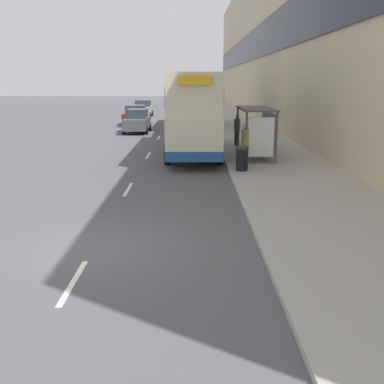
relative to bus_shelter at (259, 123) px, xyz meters
name	(u,v)px	position (x,y,z in m)	size (l,w,h in m)	color
ground_plane	(93,248)	(-5.77, -11.79, -1.88)	(220.00, 220.00, 0.00)	#515156
pavement	(228,117)	(0.73, 26.71, -1.81)	(5.00, 93.00, 0.14)	#A39E93
terrace_facade	(267,36)	(4.72, 26.71, 6.70)	(3.10, 93.00, 17.16)	#C6B793
lane_mark_0	(73,282)	(-5.77, -13.62, -1.87)	(0.12, 2.00, 0.01)	silver
lane_mark_1	(127,189)	(-5.77, -6.04, -1.87)	(0.12, 2.00, 0.01)	silver
lane_mark_2	(148,155)	(-5.77, 1.55, -1.87)	(0.12, 2.00, 0.01)	silver
lane_mark_3	(158,138)	(-5.77, 9.13, -1.87)	(0.12, 2.00, 0.01)	silver
lane_mark_4	(164,127)	(-5.77, 16.72, -1.87)	(0.12, 2.00, 0.01)	silver
lane_mark_5	(169,119)	(-5.77, 24.30, -1.87)	(0.12, 2.00, 0.01)	silver
lane_mark_6	(172,114)	(-5.77, 31.89, -1.87)	(0.12, 2.00, 0.01)	silver
lane_mark_7	(174,110)	(-5.77, 39.47, -1.87)	(0.12, 2.00, 0.01)	silver
bus_shelter	(259,123)	(0.00, 0.00, 0.00)	(1.60, 4.20, 2.48)	#4C4C51
double_decker_bus_near	(193,112)	(-3.30, 2.40, 0.41)	(2.85, 11.15, 4.30)	beige
double_decker_bus_ahead	(193,100)	(-3.23, 16.79, 0.41)	(2.85, 10.53, 4.30)	beige
car_0	(136,121)	(-7.68, 12.27, -0.99)	(1.92, 4.06, 1.82)	#4C5156
car_1	(142,109)	(-8.93, 27.81, -0.97)	(1.99, 4.53, 1.84)	#B7B799
car_2	(135,115)	(-8.60, 18.49, -1.00)	(2.08, 4.49, 1.77)	maroon
pedestrian_at_shelter	(236,130)	(-0.69, 4.26, -0.80)	(0.36, 0.36, 1.83)	#23232D
pedestrian_1	(244,144)	(-0.90, -1.55, -0.80)	(0.36, 0.36, 1.83)	#23232D
litter_bin	(241,158)	(-1.22, -3.20, -1.21)	(0.55, 0.55, 1.05)	black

